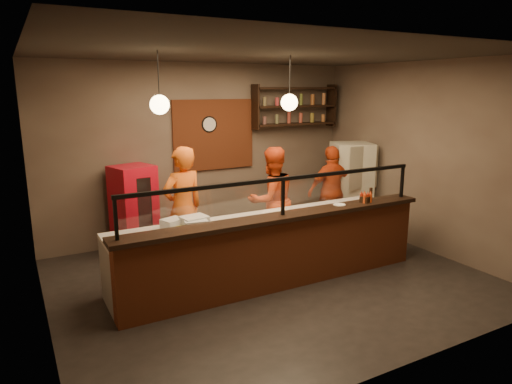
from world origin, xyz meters
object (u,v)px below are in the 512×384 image
wall_clock (209,124)px  pizza_dough (277,213)px  cook_left (183,208)px  red_cooler (134,209)px  fridge (351,187)px  cook_right (332,191)px  condiment_caddy (366,199)px  cook_mid (272,200)px  pepper_mill (371,195)px

wall_clock → pizza_dough: size_ratio=0.62×
cook_left → red_cooler: cook_left is taller
cook_left → wall_clock: bearing=-139.8°
fridge → wall_clock: bearing=178.4°
fridge → cook_right: bearing=-145.6°
cook_left → condiment_caddy: bearing=137.5°
wall_clock → red_cooler: wall_clock is taller
wall_clock → pizza_dough: bearing=-85.4°
fridge → red_cooler: (-4.04, 0.79, -0.12)m
cook_left → cook_right: size_ratio=1.11×
cook_mid → fridge: bearing=-172.6°
cook_left → pizza_dough: bearing=134.0°
fridge → pizza_dough: bearing=-133.1°
cook_mid → pepper_mill: size_ratio=8.35×
fridge → pepper_mill: size_ratio=7.99×
cook_left → red_cooler: bearing=-77.4°
fridge → condiment_caddy: (-1.12, -1.66, 0.24)m
cook_right → condiment_caddy: 1.66m
pizza_dough → cook_left: bearing=146.6°
red_cooler → pizza_dough: size_ratio=3.10×
wall_clock → red_cooler: size_ratio=0.20×
cook_mid → pizza_dough: (-0.34, -0.75, 0.00)m
cook_mid → pizza_dough: bearing=63.8°
cook_right → pepper_mill: (-0.49, -1.56, 0.31)m
cook_left → pizza_dough: (1.21, -0.80, -0.05)m
cook_right → wall_clock: bearing=-25.7°
fridge → pizza_dough: size_ratio=3.58×
cook_mid → cook_right: 1.45m
wall_clock → cook_right: size_ratio=0.17×
cook_mid → pepper_mill: cook_mid is taller
cook_mid → pepper_mill: 1.67m
fridge → pepper_mill: fridge is taller
cook_mid → fridge: 2.01m
cook_left → cook_mid: (1.55, -0.05, -0.05)m
wall_clock → fridge: size_ratio=0.17×
fridge → condiment_caddy: 2.02m
cook_left → cook_mid: cook_left is taller
wall_clock → pepper_mill: size_ratio=1.39×
cook_mid → wall_clock: bearing=-71.9°
wall_clock → fridge: (2.50, -1.10, -1.24)m
red_cooler → condiment_caddy: 3.83m
fridge → red_cooler: size_ratio=1.16×
wall_clock → cook_left: wall_clock is taller
cook_right → fridge: 0.56m
pizza_dough → red_cooler: bearing=132.6°
cook_mid → condiment_caddy: (0.87, -1.34, 0.20)m
wall_clock → cook_right: wall_clock is taller
cook_right → pepper_mill: bearing=78.9°
red_cooler → pizza_dough: bearing=-64.3°
wall_clock → cook_mid: wall_clock is taller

